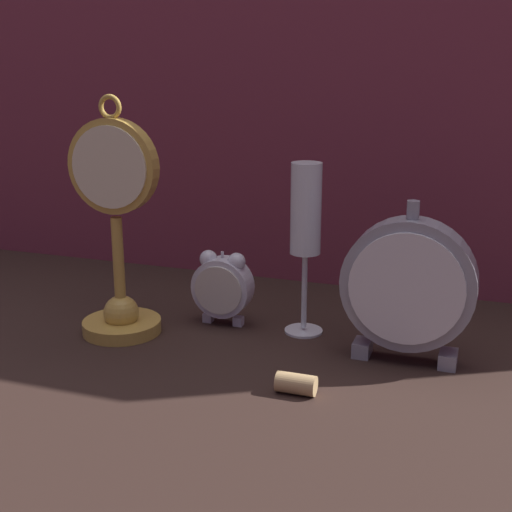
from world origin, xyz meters
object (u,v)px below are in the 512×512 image
pocket_watch_on_stand (117,242)px  mantel_clock_silver (408,286)px  champagne_flute (306,222)px  wine_cork (296,384)px  alarm_clock_twin_bell (222,284)px

pocket_watch_on_stand → mantel_clock_silver: 0.36m
champagne_flute → wine_cork: bearing=-77.0°
pocket_watch_on_stand → alarm_clock_twin_bell: size_ratio=3.02×
champagne_flute → mantel_clock_silver: bearing=-19.9°
pocket_watch_on_stand → champagne_flute: pocket_watch_on_stand is taller
mantel_clock_silver → champagne_flute: size_ratio=0.87×
mantel_clock_silver → champagne_flute: 0.15m
pocket_watch_on_stand → mantel_clock_silver: (0.35, 0.03, -0.03)m
mantel_clock_silver → wine_cork: 0.17m
pocket_watch_on_stand → champagne_flute: bearing=19.4°
pocket_watch_on_stand → alarm_clock_twin_bell: bearing=32.0°
wine_cork → alarm_clock_twin_bell: bearing=132.5°
champagne_flute → wine_cork: 0.22m
mantel_clock_silver → champagne_flute: champagne_flute is taller
mantel_clock_silver → wine_cork: bearing=-128.6°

